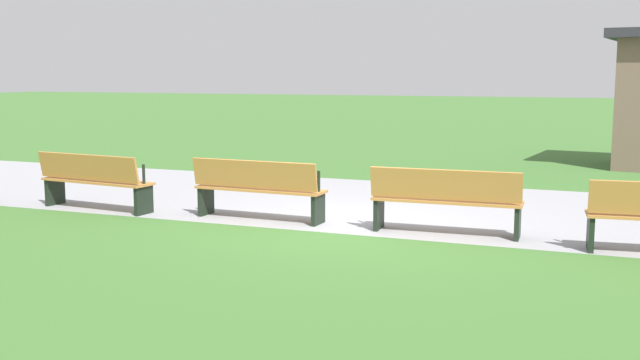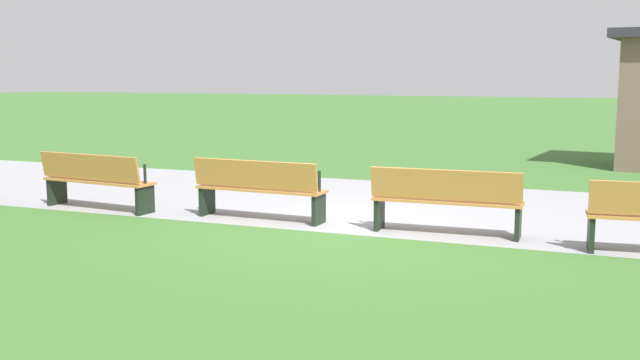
{
  "view_description": "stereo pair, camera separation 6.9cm",
  "coord_description": "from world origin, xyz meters",
  "views": [
    {
      "loc": [
        3.3,
        -9.63,
        2.11
      ],
      "look_at": [
        0.0,
        -1.13,
        0.8
      ],
      "focal_mm": 41.75,
      "sensor_mm": 36.0,
      "label": 1
    },
    {
      "loc": [
        3.36,
        -9.6,
        2.11
      ],
      "look_at": [
        0.0,
        -1.13,
        0.8
      ],
      "focal_mm": 41.75,
      "sensor_mm": 36.0,
      "label": 2
    }
  ],
  "objects": [
    {
      "name": "ground_plane",
      "position": [
        0.0,
        0.0,
        0.0
      ],
      "size": [
        120.0,
        120.0,
        0.0
      ],
      "primitive_type": "plane",
      "color": "#3D6B2D"
    },
    {
      "name": "bench_4",
      "position": [
        -4.09,
        -0.28,
        0.48
      ],
      "size": [
        2.0,
        0.68,
        0.89
      ],
      "rotation": [
        0.0,
        0.0,
        -0.11
      ],
      "color": "#B27538",
      "rests_on": "ground"
    },
    {
      "name": "bench_5",
      "position": [
        -1.36,
        -0.09,
        0.48
      ],
      "size": [
        1.97,
        0.54,
        0.89
      ],
      "rotation": [
        0.0,
        0.0,
        -0.04
      ],
      "color": "#B27538",
      "rests_on": "ground"
    },
    {
      "name": "bench_6",
      "position": [
        1.36,
        -0.09,
        0.48
      ],
      "size": [
        1.97,
        0.54,
        0.89
      ],
      "rotation": [
        0.0,
        0.0,
        0.04
      ],
      "color": "#B27538",
      "rests_on": "ground"
    },
    {
      "name": "path_paving",
      "position": [
        0.0,
        1.91,
        0.0
      ],
      "size": [
        44.7,
        4.87,
        0.01
      ],
      "primitive_type": "cube",
      "color": "#939399",
      "rests_on": "ground"
    }
  ]
}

